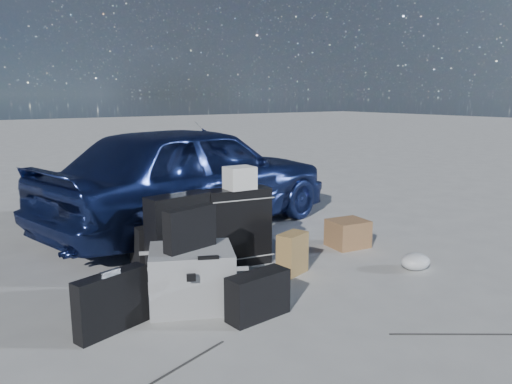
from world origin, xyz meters
The scene contains 15 objects.
ground centered at (0.00, 0.00, 0.00)m, with size 60.00×60.00×0.00m, color #B7B8B2.
car centered at (0.43, 2.20, 0.59)m, with size 1.40×3.49×1.19m, color navy.
pelican_case centered at (-0.56, 0.35, 0.21)m, with size 0.58×0.47×0.42m, color gray.
laptop_bag centered at (-0.56, 0.36, 0.57)m, with size 0.39×0.10×0.30m, color black.
briefcase centered at (-1.16, 0.29, 0.19)m, with size 0.50×0.11×0.39m, color black.
suitcase_left centered at (-0.38, 0.93, 0.34)m, with size 0.53×0.19×0.69m, color black.
suitcase_right centered at (0.18, 0.91, 0.34)m, with size 0.57×0.20×0.68m, color black.
white_carton centered at (0.19, 0.89, 0.77)m, with size 0.24×0.19×0.19m, color silver.
duffel_bag centered at (-0.24, 1.25, 0.19)m, with size 0.77×0.33×0.39m, color black.
flat_box_white centered at (-0.24, 1.24, 0.42)m, with size 0.41×0.30×0.07m, color silver.
flat_box_black centered at (-0.23, 1.24, 0.48)m, with size 0.25×0.18×0.05m, color black.
kraft_bag centered at (0.43, 0.46, 0.17)m, with size 0.26×0.16×0.35m, color #9E7845.
cardboard_box centered at (1.35, 0.74, 0.13)m, with size 0.35×0.31×0.27m, color #966241.
plastic_bag centered at (1.35, -0.07, 0.07)m, with size 0.26×0.22×0.15m, color silver.
messenger_bag centered at (-0.29, -0.07, 0.16)m, with size 0.44×0.17×0.31m, color black.
Camera 1 is at (-2.08, -2.64, 1.48)m, focal length 35.00 mm.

